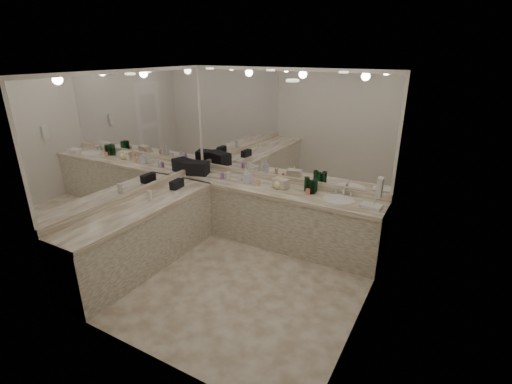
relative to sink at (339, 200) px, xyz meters
The scene contains 39 objects.
floor 1.77m from the sink, 128.37° to the right, with size 3.20×3.20×0.00m, color beige.
ceiling 2.29m from the sink, 128.37° to the right, with size 3.20×3.20×0.00m, color white.
wall_back 1.08m from the sink, 162.47° to the left, with size 3.20×0.02×2.60m, color silver.
wall_left 2.85m from the sink, 154.80° to the right, with size 0.02×3.00×2.60m, color silver.
wall_right 1.42m from the sink, 61.56° to the right, with size 0.02×3.00×2.60m, color silver.
vanity_back_base 1.06m from the sink, behind, with size 3.20×0.60×0.84m, color beige.
vanity_back_top 0.95m from the sink, behind, with size 3.20×0.64×0.06m, color #EEE0C9.
vanity_left_base 2.75m from the sink, 146.31° to the right, with size 0.60×2.40×0.84m, color beige.
vanity_left_top 2.70m from the sink, 146.19° to the right, with size 0.64×2.42×0.06m, color #EEE0C9.
backsplash_back 0.99m from the sink, 163.58° to the left, with size 3.20×0.04×0.10m, color #EEE0C9.
backsplash_left 2.80m from the sink, 154.62° to the right, with size 0.04×3.00×0.10m, color #EEE0C9.
mirror_back 1.33m from the sink, 163.13° to the left, with size 3.12×0.01×1.55m, color white.
mirror_left 2.94m from the sink, 154.69° to the right, with size 0.01×2.92×1.55m, color white.
sink is the anchor object (origin of this frame).
faucet 0.22m from the sink, 90.00° to the left, with size 0.24×0.16×0.14m, color silver.
wall_phone 0.91m from the sink, 39.57° to the right, with size 0.06×0.10×0.24m, color white.
door 1.82m from the sink, 69.46° to the right, with size 0.02×0.82×2.10m, color white.
black_toiletry_bag 2.41m from the sink, behind, with size 0.39×0.24×0.22m, color black.
black_bag_spill 2.36m from the sink, 162.13° to the right, with size 0.10×0.23×0.12m, color black.
cream_cosmetic_case 0.91m from the sink, behind, with size 0.23×0.14×0.13m, color beige.
hand_towel 0.46m from the sink, ahead, with size 0.27×0.18×0.04m, color white.
lotion_left 2.59m from the sink, 150.27° to the right, with size 0.06×0.06×0.15m, color white.
soap_bottle_a 1.51m from the sink, behind, with size 0.08×0.08×0.21m, color silver.
soap_bottle_b 1.45m from the sink, behind, with size 0.10×0.10×0.22m, color silver.
soap_bottle_c 0.93m from the sink, behind, with size 0.14×0.14×0.17m, color #F2E999.
green_bottle_0 0.43m from the sink, behind, with size 0.06×0.06×0.18m, color #0F431E.
green_bottle_1 0.54m from the sink, 168.33° to the left, with size 0.07×0.07×0.21m, color #0F431E.
green_bottle_2 0.44m from the sink, 160.77° to the left, with size 0.07×0.07×0.20m, color #0F431E.
green_bottle_3 0.41m from the sink, behind, with size 0.07×0.07×0.20m, color #0F431E.
green_bottle_4 0.50m from the sink, behind, with size 0.07×0.07×0.19m, color #0F431E.
amenity_bottle_0 1.62m from the sink, behind, with size 0.06×0.06×0.09m, color silver.
amenity_bottle_1 1.04m from the sink, behind, with size 0.06×0.06×0.08m, color white.
amenity_bottle_2 1.26m from the sink, behind, with size 0.06×0.06×0.10m, color #E0B28C.
amenity_bottle_3 0.45m from the sink, behind, with size 0.07×0.07×0.08m, color #E57F66.
amenity_bottle_4 1.82m from the sink, behind, with size 0.05×0.05×0.07m, color silver.
amenity_bottle_5 1.06m from the sink, behind, with size 0.05×0.05×0.10m, color #E57F66.
amenity_bottle_6 1.00m from the sink, behind, with size 0.04×0.04×0.13m, color #E57F66.
amenity_bottle_7 1.79m from the sink, behind, with size 0.06×0.06×0.13m, color white.
amenity_bottle_8 1.90m from the sink, behind, with size 0.06×0.06×0.10m, color #9966B2.
Camera 1 is at (2.26, -3.47, 2.82)m, focal length 26.00 mm.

